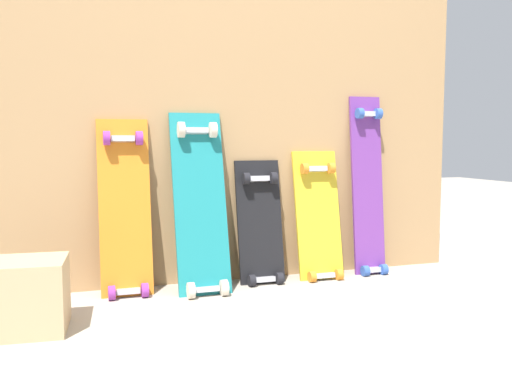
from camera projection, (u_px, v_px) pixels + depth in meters
name	position (u px, v px, depth m)	size (l,w,h in m)	color
ground_plane	(251.00, 281.00, 2.58)	(12.00, 12.00, 0.00)	#A89E8E
plywood_wall_panel	(247.00, 87.00, 2.56)	(2.20, 0.04, 1.84)	tan
skateboard_orange	(125.00, 214.00, 2.33)	(0.22, 0.20, 0.83)	orange
skateboard_teal	(201.00, 209.00, 2.39)	(0.23, 0.29, 0.86)	#197A7F
skateboard_black	(260.00, 229.00, 2.54)	(0.22, 0.18, 0.64)	black
skateboard_yellow	(319.00, 222.00, 2.62)	(0.23, 0.19, 0.69)	gold
skateboard_purple	(368.00, 192.00, 2.71)	(0.17, 0.17, 0.96)	#6B338C
wooden_crate	(29.00, 295.00, 1.88)	(0.25, 0.25, 0.25)	tan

